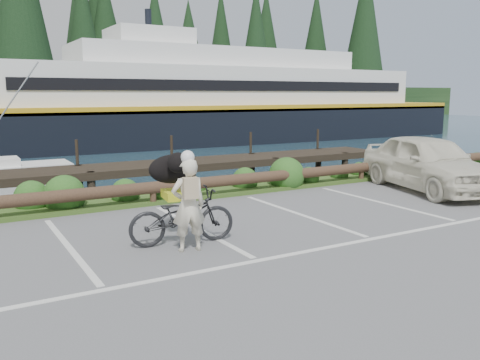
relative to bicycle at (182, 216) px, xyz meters
name	(u,v)px	position (x,y,z in m)	size (l,w,h in m)	color
ground	(246,254)	(0.70, -1.16, -0.52)	(72.00, 72.00, 0.00)	#5A5A5D
vegetation_strip	(144,198)	(0.70, 4.14, -0.47)	(34.00, 1.60, 0.10)	#3D5B21
log_rail	(153,205)	(0.70, 3.44, -0.52)	(32.00, 0.30, 0.60)	#443021
bicycle	(182,216)	(0.00, 0.00, 0.00)	(0.69, 1.99, 1.04)	black
cyclist	(188,205)	(-0.07, -0.46, 0.31)	(0.61, 0.40, 1.66)	beige
dog	(173,169)	(0.10, 0.63, 0.81)	(0.98, 0.48, 0.57)	black
parked_car	(428,162)	(8.32, 1.39, 0.29)	(1.92, 4.77, 1.63)	silver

